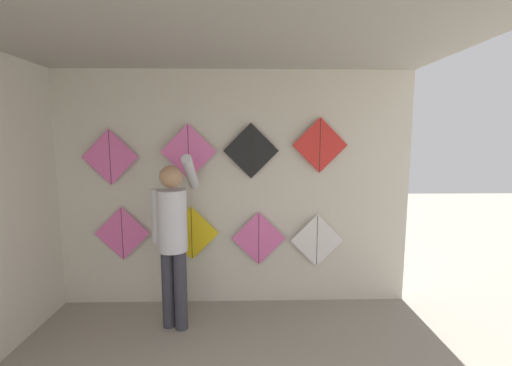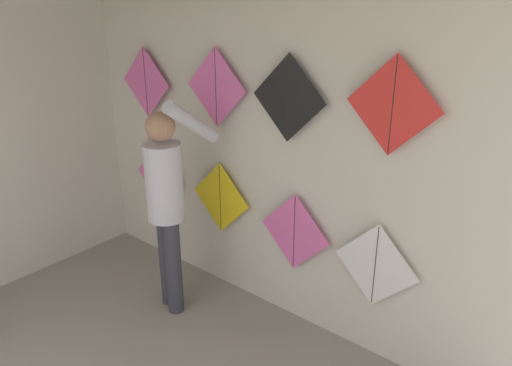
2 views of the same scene
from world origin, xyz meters
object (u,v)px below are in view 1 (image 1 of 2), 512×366
Objects in this scene: kite_0 at (122,234)px; kite_6 at (251,151)px; shopkeeper at (173,232)px; kite_3 at (317,241)px; kite_1 at (192,233)px; kite_7 at (320,145)px; kite_5 at (188,152)px; kite_4 at (110,157)px; kite_2 at (259,239)px.

kite_6 is (1.53, 0.00, 0.98)m from kite_0.
kite_6 reaches higher than shopkeeper.
kite_0 reaches higher than kite_3.
kite_1 is 1.84m from kite_7.
kite_5 is 0.72m from kite_6.
kite_6 is at bearing 0.00° from kite_4.
kite_7 is (0.01, 0.00, 1.15)m from kite_3.
shopkeeper is 0.96m from kite_5.
shopkeeper is 2.87× the size of kite_4.
kite_1 is 1.00× the size of kite_3.
kite_5 is at bearing 99.21° from shopkeeper.
kite_6 is at bearing 180.00° from kite_7.
kite_6 is at bearing 51.57° from shopkeeper.
kite_5 is at bearing 180.00° from kite_2.
kite_3 is at bearing 0.00° from kite_0.
kite_5 is at bearing 0.00° from kite_0.
kite_6 is at bearing 180.00° from kite_3.
kite_2 is 1.00× the size of kite_6.
kite_4 is at bearing 180.00° from kite_6.
kite_0 is 1.00× the size of kite_2.
shopkeeper is at bearing -32.18° from kite_4.
kite_5 is at bearing 180.00° from kite_7.
kite_2 is 0.71m from kite_3.
shopkeeper is 1.92m from kite_7.
kite_7 is at bearing 0.00° from kite_1.
kite_7 reaches higher than kite_2.
kite_6 is at bearing 0.00° from kite_0.
kite_4 reaches higher than kite_3.
kite_0 and kite_1 have the same top height.
kite_7 is (2.43, 0.00, 0.14)m from kite_4.
kite_1 is 1.00× the size of kite_5.
kite_3 is 2.63m from kite_4.
kite_3 is 1.15m from kite_7.
kite_3 is 1.34m from kite_6.
shopkeeper is 1.21m from kite_4.
kite_2 is 1.32m from kite_7.
kite_5 reaches higher than kite_3.
kite_0 is 1.26m from kite_5.
kite_7 is at bearing 0.00° from kite_0.
kite_7 is at bearing 0.00° from kite_4.
kite_3 is (1.51, 0.00, -0.10)m from kite_1.
kite_1 is 0.97m from kite_5.
kite_0 is at bearing 180.00° from kite_5.
kite_4 reaches higher than kite_1.
kite_1 is 1.00× the size of kite_6.
kite_5 is at bearing 180.00° from kite_3.
kite_1 is (0.82, 0.00, -0.00)m from kite_0.
shopkeeper is 1.27m from kite_6.
shopkeeper is 0.54m from kite_1.
kite_6 is 1.00× the size of kite_7.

